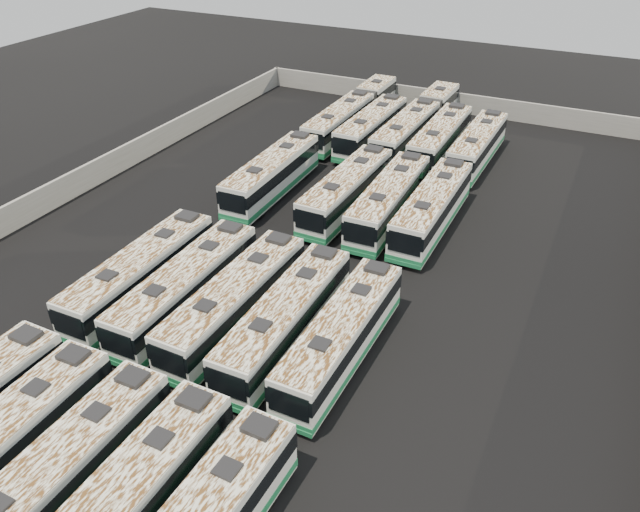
{
  "coord_description": "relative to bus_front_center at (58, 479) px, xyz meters",
  "views": [
    {
      "loc": [
        16.85,
        -31.78,
        23.68
      ],
      "look_at": [
        1.48,
        -0.21,
        1.6
      ],
      "focal_mm": 35.0,
      "sensor_mm": 36.0,
      "label": 1
    }
  ],
  "objects": [
    {
      "name": "bus_back_far_left",
      "position": [
        -7.03,
        47.36,
        0.03
      ],
      "size": [
        2.63,
        19.12,
        3.47
      ],
      "rotation": [
        0.0,
        0.0,
        0.0
      ],
      "color": "silver",
      "rests_on": "ground"
    },
    {
      "name": "bus_back_far_right",
      "position": [
        6.9,
        44.14,
        0.02
      ],
      "size": [
        2.77,
        12.26,
        3.45
      ],
      "rotation": [
        0.0,
        0.0,
        -0.02
      ],
      "color": "silver",
      "rests_on": "ground"
    },
    {
      "name": "bus_front_right",
      "position": [
        3.49,
        -0.1,
        0.04
      ],
      "size": [
        2.71,
        12.41,
        3.49
      ],
      "rotation": [
        0.0,
        0.0,
        -0.01
      ],
      "color": "silver",
      "rests_on": "ground"
    },
    {
      "name": "ground",
      "position": [
        0.63,
        21.12,
        -1.74
      ],
      "size": [
        140.0,
        140.0,
        0.0
      ],
      "primitive_type": "plane",
      "color": "black",
      "rests_on": "ground"
    },
    {
      "name": "bus_midback_right",
      "position": [
        3.51,
        30.15,
        0.08
      ],
      "size": [
        2.99,
        12.7,
        3.56
      ],
      "rotation": [
        0.0,
        0.0,
        0.03
      ],
      "color": "silver",
      "rests_on": "ground"
    },
    {
      "name": "bus_back_left",
      "position": [
        -3.57,
        44.04,
        0.07
      ],
      "size": [
        2.84,
        12.62,
        3.55
      ],
      "rotation": [
        0.0,
        0.0,
        -0.01
      ],
      "color": "silver",
      "rests_on": "ground"
    },
    {
      "name": "bus_back_center",
      "position": [
        0.03,
        47.46,
        0.07
      ],
      "size": [
        3.0,
        19.6,
        3.55
      ],
      "rotation": [
        0.0,
        0.0,
        -0.02
      ],
      "color": "silver",
      "rests_on": "ground"
    },
    {
      "name": "bus_midback_center",
      "position": [
        -0.1,
        30.27,
        0.07
      ],
      "size": [
        2.94,
        12.64,
        3.55
      ],
      "rotation": [
        0.0,
        0.0,
        -0.02
      ],
      "color": "silver",
      "rests_on": "ground"
    },
    {
      "name": "bus_midfront_right",
      "position": [
        3.45,
        13.71,
        0.04
      ],
      "size": [
        2.74,
        12.42,
        3.49
      ],
      "rotation": [
        0.0,
        0.0,
        0.01
      ],
      "color": "silver",
      "rests_on": "ground"
    },
    {
      "name": "bus_midfront_far_left",
      "position": [
        -7.01,
        13.8,
        0.05
      ],
      "size": [
        2.71,
        12.44,
        3.5
      ],
      "rotation": [
        0.0,
        0.0,
        0.01
      ],
      "color": "silver",
      "rests_on": "ground"
    },
    {
      "name": "bus_midback_far_right",
      "position": [
        6.9,
        30.32,
        0.08
      ],
      "size": [
        2.68,
        12.66,
        3.57
      ],
      "rotation": [
        0.0,
        0.0,
        -0.0
      ],
      "color": "silver",
      "rests_on": "ground"
    },
    {
      "name": "bus_midfront_far_right",
      "position": [
        6.9,
        13.75,
        0.0
      ],
      "size": [
        2.63,
        12.12,
        3.41
      ],
      "rotation": [
        0.0,
        0.0,
        -0.01
      ],
      "color": "silver",
      "rests_on": "ground"
    },
    {
      "name": "bus_midfront_left",
      "position": [
        -3.52,
        13.78,
        0.05
      ],
      "size": [
        2.7,
        12.47,
        3.51
      ],
      "rotation": [
        0.0,
        0.0,
        0.01
      ],
      "color": "silver",
      "rests_on": "ground"
    },
    {
      "name": "bus_midback_far_left",
      "position": [
        -6.89,
        30.28,
        0.08
      ],
      "size": [
        2.96,
        12.73,
        3.57
      ],
      "rotation": [
        0.0,
        0.0,
        0.02
      ],
      "color": "silver",
      "rests_on": "ground"
    },
    {
      "name": "bus_back_right",
      "position": [
        3.37,
        44.13,
        0.08
      ],
      "size": [
        2.71,
        12.65,
        3.56
      ],
      "rotation": [
        0.0,
        0.0,
        0.0
      ],
      "color": "silver",
      "rests_on": "ground"
    },
    {
      "name": "bus_front_center",
      "position": [
        0.0,
        0.0,
        0.0
      ],
      "size": [
        2.62,
        12.1,
        3.41
      ],
      "rotation": [
        0.0,
        0.0,
        -0.01
      ],
      "color": "silver",
      "rests_on": "ground"
    },
    {
      "name": "bus_midfront_center",
      "position": [
        -0.04,
        13.85,
        0.06
      ],
      "size": [
        2.89,
        12.55,
        3.52
      ],
      "rotation": [
        0.0,
        0.0,
        -0.02
      ],
      "color": "silver",
      "rests_on": "ground"
    },
    {
      "name": "perimeter_wall",
      "position": [
        0.63,
        21.12,
        -0.64
      ],
      "size": [
        45.2,
        73.2,
        2.2
      ],
      "color": "slate",
      "rests_on": "ground"
    }
  ]
}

